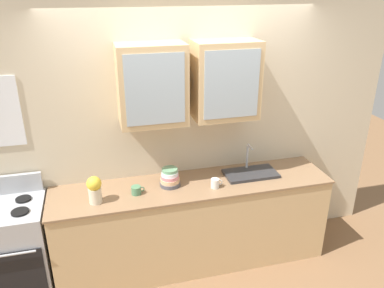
# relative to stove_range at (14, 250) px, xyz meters

# --- Properties ---
(ground_plane) EXTENTS (10.00, 10.00, 0.00)m
(ground_plane) POSITION_rel_stove_range_xyz_m (1.67, 0.00, -0.46)
(ground_plane) COLOR brown
(back_wall_unit) EXTENTS (4.28, 0.45, 2.79)m
(back_wall_unit) POSITION_rel_stove_range_xyz_m (1.67, 0.31, 1.03)
(back_wall_unit) COLOR beige
(back_wall_unit) RESTS_ON ground_plane
(counter) EXTENTS (2.69, 0.61, 0.90)m
(counter) POSITION_rel_stove_range_xyz_m (1.67, 0.00, -0.01)
(counter) COLOR tan
(counter) RESTS_ON ground_plane
(stove_range) EXTENTS (0.62, 0.61, 1.08)m
(stove_range) POSITION_rel_stove_range_xyz_m (0.00, 0.00, 0.00)
(stove_range) COLOR #ADAFB5
(stove_range) RESTS_ON ground_plane
(sink_faucet) EXTENTS (0.52, 0.28, 0.30)m
(sink_faucet) POSITION_rel_stove_range_xyz_m (2.28, 0.04, 0.47)
(sink_faucet) COLOR #2D2D30
(sink_faucet) RESTS_ON counter
(bowl_stack) EXTENTS (0.20, 0.20, 0.18)m
(bowl_stack) POSITION_rel_stove_range_xyz_m (1.46, 0.03, 0.52)
(bowl_stack) COLOR #4C4C54
(bowl_stack) RESTS_ON counter
(vase) EXTENTS (0.13, 0.13, 0.25)m
(vase) POSITION_rel_stove_range_xyz_m (0.76, -0.10, 0.58)
(vase) COLOR beige
(vase) RESTS_ON counter
(cup_near_sink) EXTENTS (0.11, 0.08, 0.09)m
(cup_near_sink) POSITION_rel_stove_range_xyz_m (1.86, -0.11, 0.49)
(cup_near_sink) COLOR silver
(cup_near_sink) RESTS_ON counter
(cup_near_bowls) EXTENTS (0.12, 0.09, 0.08)m
(cup_near_bowls) POSITION_rel_stove_range_xyz_m (1.13, -0.05, 0.48)
(cup_near_bowls) COLOR #4C7F59
(cup_near_bowls) RESTS_ON counter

